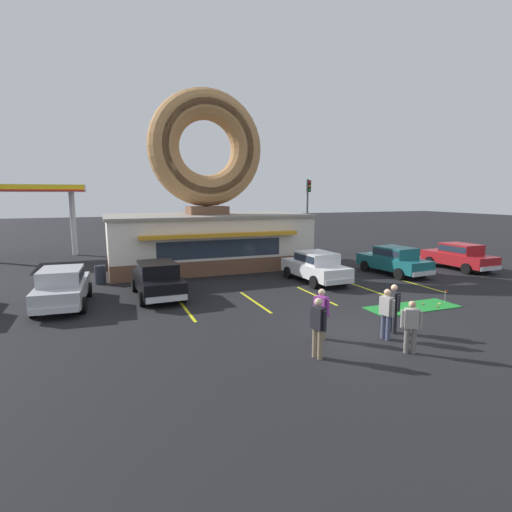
% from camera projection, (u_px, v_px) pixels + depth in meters
% --- Properties ---
extents(ground_plane, '(160.00, 160.00, 0.00)m').
position_uv_depth(ground_plane, '(365.00, 333.00, 13.30)').
color(ground_plane, black).
extents(donut_shop_building, '(12.30, 6.75, 10.96)m').
position_uv_depth(donut_shop_building, '(207.00, 208.00, 24.95)').
color(donut_shop_building, brown).
rests_on(donut_shop_building, ground).
extents(putting_mat, '(3.92, 1.43, 0.03)m').
position_uv_depth(putting_mat, '(412.00, 307.00, 16.32)').
color(putting_mat, '#1E842D').
rests_on(putting_mat, ground).
extents(mini_donut_near_left, '(0.13, 0.13, 0.04)m').
position_uv_depth(mini_donut_near_left, '(394.00, 310.00, 15.79)').
color(mini_donut_near_left, '#E5C666').
rests_on(mini_donut_near_left, putting_mat).
extents(mini_donut_near_right, '(0.13, 0.13, 0.04)m').
position_uv_depth(mini_donut_near_right, '(423.00, 304.00, 16.67)').
color(mini_donut_near_right, brown).
rests_on(mini_donut_near_right, putting_mat).
extents(mini_donut_mid_left, '(0.13, 0.13, 0.04)m').
position_uv_depth(mini_donut_mid_left, '(440.00, 303.00, 16.76)').
color(mini_donut_mid_left, '#E5C666').
rests_on(mini_donut_mid_left, putting_mat).
extents(mini_donut_mid_centre, '(0.13, 0.13, 0.04)m').
position_uv_depth(mini_donut_mid_centre, '(438.00, 307.00, 16.28)').
color(mini_donut_mid_centre, brown).
rests_on(mini_donut_mid_centre, putting_mat).
extents(golf_ball, '(0.04, 0.04, 0.04)m').
position_uv_depth(golf_ball, '(386.00, 307.00, 16.18)').
color(golf_ball, white).
rests_on(golf_ball, putting_mat).
extents(putting_flag_pin, '(0.13, 0.01, 0.55)m').
position_uv_depth(putting_flag_pin, '(446.00, 293.00, 16.87)').
color(putting_flag_pin, silver).
rests_on(putting_flag_pin, putting_mat).
extents(car_white, '(2.11, 4.62, 1.60)m').
position_uv_depth(car_white, '(316.00, 265.00, 21.07)').
color(car_white, silver).
rests_on(car_white, ground).
extents(car_silver, '(2.18, 4.65, 1.60)m').
position_uv_depth(car_silver, '(62.00, 286.00, 16.40)').
color(car_silver, '#B2B5BA').
rests_on(car_silver, ground).
extents(car_black, '(2.07, 4.60, 1.60)m').
position_uv_depth(car_black, '(158.00, 278.00, 17.95)').
color(car_black, black).
rests_on(car_black, ground).
extents(car_teal, '(2.23, 4.67, 1.60)m').
position_uv_depth(car_teal, '(394.00, 259.00, 23.09)').
color(car_teal, '#196066').
rests_on(car_teal, ground).
extents(car_red, '(2.04, 4.59, 1.60)m').
position_uv_depth(car_red, '(459.00, 255.00, 24.63)').
color(car_red, maroon).
rests_on(car_red, ground).
extents(pedestrian_blue_sweater_man, '(0.34, 0.57, 1.74)m').
position_uv_depth(pedestrian_blue_sweater_man, '(318.00, 325.00, 11.13)').
color(pedestrian_blue_sweater_man, '#7F7056').
rests_on(pedestrian_blue_sweater_man, ground).
extents(pedestrian_hooded_kid, '(0.37, 0.55, 1.64)m').
position_uv_depth(pedestrian_hooded_kid, '(321.00, 311.00, 12.64)').
color(pedestrian_hooded_kid, '#7F7056').
rests_on(pedestrian_hooded_kid, ground).
extents(pedestrian_leather_jacket_man, '(0.25, 0.60, 1.65)m').
position_uv_depth(pedestrian_leather_jacket_man, '(393.00, 306.00, 13.22)').
color(pedestrian_leather_jacket_man, '#232328').
rests_on(pedestrian_leather_jacket_man, ground).
extents(pedestrian_clipboard_woman, '(0.30, 0.59, 1.64)m').
position_uv_depth(pedestrian_clipboard_woman, '(387.00, 312.00, 12.60)').
color(pedestrian_clipboard_woman, '#474C66').
rests_on(pedestrian_clipboard_woman, ground).
extents(pedestrian_beanie_man, '(0.51, 0.41, 1.56)m').
position_uv_depth(pedestrian_beanie_man, '(411.00, 325.00, 11.49)').
color(pedestrian_beanie_man, slate).
rests_on(pedestrian_beanie_man, ground).
extents(trash_bin, '(0.57, 0.57, 0.97)m').
position_uv_depth(trash_bin, '(100.00, 274.00, 20.61)').
color(trash_bin, '#232833').
rests_on(trash_bin, ground).
extents(traffic_light_pole, '(0.28, 0.47, 5.80)m').
position_uv_depth(traffic_light_pole, '(308.00, 206.00, 31.57)').
color(traffic_light_pole, '#595B60').
rests_on(traffic_light_pole, ground).
extents(gas_station_canopy, '(9.00, 4.46, 5.30)m').
position_uv_depth(gas_station_canopy, '(18.00, 191.00, 28.69)').
color(gas_station_canopy, silver).
rests_on(gas_station_canopy, ground).
extents(parking_stripe_far_left, '(0.12, 3.60, 0.01)m').
position_uv_depth(parking_stripe_far_left, '(186.00, 309.00, 16.10)').
color(parking_stripe_far_left, yellow).
rests_on(parking_stripe_far_left, ground).
extents(parking_stripe_left, '(0.12, 3.60, 0.01)m').
position_uv_depth(parking_stripe_left, '(255.00, 302.00, 17.18)').
color(parking_stripe_left, yellow).
rests_on(parking_stripe_left, ground).
extents(parking_stripe_mid_left, '(0.12, 3.60, 0.01)m').
position_uv_depth(parking_stripe_mid_left, '(316.00, 295.00, 18.27)').
color(parking_stripe_mid_left, yellow).
rests_on(parking_stripe_mid_left, ground).
extents(parking_stripe_centre, '(0.12, 3.60, 0.01)m').
position_uv_depth(parking_stripe_centre, '(370.00, 290.00, 19.35)').
color(parking_stripe_centre, yellow).
rests_on(parking_stripe_centre, ground).
extents(parking_stripe_mid_right, '(0.12, 3.60, 0.01)m').
position_uv_depth(parking_stripe_mid_right, '(418.00, 285.00, 20.44)').
color(parking_stripe_mid_right, yellow).
rests_on(parking_stripe_mid_right, ground).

